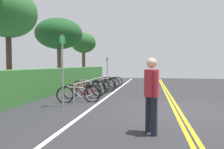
{
  "coord_description": "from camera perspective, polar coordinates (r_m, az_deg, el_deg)",
  "views": [
    {
      "loc": [
        -7.66,
        0.86,
        1.53
      ],
      "look_at": [
        3.48,
        2.84,
        1.02
      ],
      "focal_mm": 35.29,
      "sensor_mm": 36.0,
      "label": 1
    }
  ],
  "objects": [
    {
      "name": "ground_plane",
      "position": [
        7.86,
        16.36,
        -8.92
      ],
      "size": [
        34.98,
        13.6,
        0.05
      ],
      "primitive_type": "cube",
      "color": "#2B2B2D"
    },
    {
      "name": "centre_line_yellow_inner",
      "position": [
        7.87,
        16.95,
        -8.73
      ],
      "size": [
        31.48,
        0.1,
        0.0
      ],
      "primitive_type": "cube",
      "color": "gold",
      "rests_on": "ground_plane"
    },
    {
      "name": "centre_line_yellow_outer",
      "position": [
        7.85,
        15.77,
        -8.74
      ],
      "size": [
        31.48,
        0.1,
        0.0
      ],
      "primitive_type": "cube",
      "color": "gold",
      "rests_on": "ground_plane"
    },
    {
      "name": "bike_lane_stripe_white",
      "position": [
        8.07,
        -4.76,
        -8.33
      ],
      "size": [
        31.48,
        0.12,
        0.0
      ],
      "primitive_type": "cube",
      "color": "white",
      "rests_on": "ground_plane"
    },
    {
      "name": "bike_rack",
      "position": [
        12.13,
        -3.89,
        -1.82
      ],
      "size": [
        7.44,
        0.05,
        0.79
      ],
      "color": "#9EA0A5",
      "rests_on": "ground_plane"
    },
    {
      "name": "bicycle_0",
      "position": [
        9.02,
        -8.59,
        -5.05
      ],
      "size": [
        0.66,
        1.71,
        0.72
      ],
      "color": "black",
      "rests_on": "ground_plane"
    },
    {
      "name": "bicycle_1",
      "position": [
        10.03,
        -7.73,
        -4.35
      ],
      "size": [
        0.52,
        1.73,
        0.69
      ],
      "color": "black",
      "rests_on": "ground_plane"
    },
    {
      "name": "bicycle_2",
      "position": [
        10.94,
        -6.04,
        -3.51
      ],
      "size": [
        0.46,
        1.75,
        0.79
      ],
      "color": "black",
      "rests_on": "ground_plane"
    },
    {
      "name": "bicycle_3",
      "position": [
        11.78,
        -4.82,
        -3.19
      ],
      "size": [
        0.46,
        1.75,
        0.74
      ],
      "color": "black",
      "rests_on": "ground_plane"
    },
    {
      "name": "bicycle_4",
      "position": [
        12.52,
        -2.88,
        -2.77
      ],
      "size": [
        0.46,
        1.75,
        0.77
      ],
      "color": "black",
      "rests_on": "ground_plane"
    },
    {
      "name": "bicycle_5",
      "position": [
        13.55,
        -2.74,
        -2.48
      ],
      "size": [
        0.46,
        1.72,
        0.71
      ],
      "color": "black",
      "rests_on": "ground_plane"
    },
    {
      "name": "bicycle_6",
      "position": [
        14.32,
        -1.57,
        -2.16
      ],
      "size": [
        0.46,
        1.77,
        0.73
      ],
      "color": "black",
      "rests_on": "ground_plane"
    },
    {
      "name": "bicycle_7",
      "position": [
        15.27,
        -0.66,
        -1.85
      ],
      "size": [
        0.55,
        1.78,
        0.74
      ],
      "color": "black",
      "rests_on": "ground_plane"
    },
    {
      "name": "pedestrian",
      "position": [
        4.92,
        10.17,
        -4.05
      ],
      "size": [
        0.45,
        0.32,
        1.68
      ],
      "color": "#1E1E2D",
      "rests_on": "ground_plane"
    },
    {
      "name": "sign_post_near",
      "position": [
        8.1,
        -12.7,
        2.61
      ],
      "size": [
        0.36,
        0.09,
        2.6
      ],
      "color": "gray",
      "rests_on": "ground_plane"
    },
    {
      "name": "sign_post_far",
      "position": [
        16.12,
        -1.24,
        1.67
      ],
      "size": [
        0.36,
        0.09,
        2.09
      ],
      "color": "gray",
      "rests_on": "ground_plane"
    },
    {
      "name": "hedge_backdrop",
      "position": [
        14.28,
        -11.7,
        -0.95
      ],
      "size": [
        16.39,
        0.99,
        1.32
      ],
      "primitive_type": "cube",
      "color": "#387533",
      "rests_on": "ground_plane"
    },
    {
      "name": "tree_mid",
      "position": [
        13.29,
        -25.34,
        14.15
      ],
      "size": [
        3.01,
        3.01,
        5.59
      ],
      "color": "#473323",
      "rests_on": "ground_plane"
    },
    {
      "name": "tree_far_right",
      "position": [
        16.78,
        -13.58,
        10.15
      ],
      "size": [
        3.41,
        3.41,
        4.89
      ],
      "color": "brown",
      "rests_on": "ground_plane"
    },
    {
      "name": "tree_extra",
      "position": [
        20.8,
        -7.38,
        7.96
      ],
      "size": [
        2.28,
        2.28,
        4.45
      ],
      "color": "brown",
      "rests_on": "ground_plane"
    }
  ]
}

